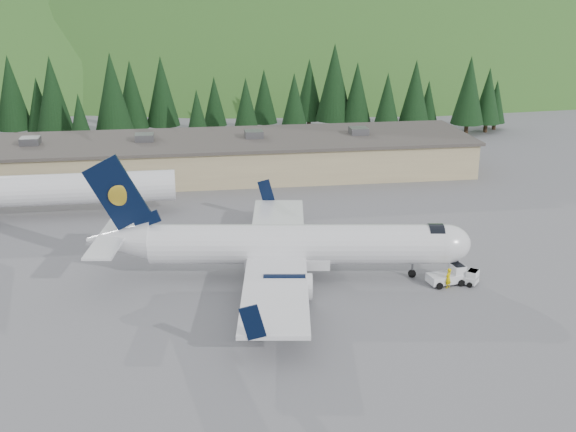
# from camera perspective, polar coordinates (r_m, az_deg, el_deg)

# --- Properties ---
(ground) EXTENTS (600.00, 600.00, 0.00)m
(ground) POSITION_cam_1_polar(r_m,az_deg,el_deg) (66.77, 0.77, -4.86)
(ground) COLOR slate
(airliner) EXTENTS (35.06, 33.03, 11.64)m
(airliner) POSITION_cam_1_polar(r_m,az_deg,el_deg) (65.61, -0.11, -2.37)
(airliner) COLOR white
(airliner) RESTS_ON ground
(second_airliner) EXTENTS (27.50, 11.00, 10.05)m
(second_airliner) POSITION_cam_1_polar(r_m,az_deg,el_deg) (86.98, -18.12, 2.07)
(second_airliner) COLOR white
(second_airliner) RESTS_ON ground
(baggage_tug_a) EXTENTS (3.50, 2.40, 1.75)m
(baggage_tug_a) POSITION_cam_1_polar(r_m,az_deg,el_deg) (66.74, 12.61, -4.61)
(baggage_tug_a) COLOR white
(baggage_tug_a) RESTS_ON ground
(baggage_tug_b) EXTENTS (2.84, 2.66, 1.39)m
(baggage_tug_b) POSITION_cam_1_polar(r_m,az_deg,el_deg) (67.16, 13.86, -4.70)
(baggage_tug_b) COLOR white
(baggage_tug_b) RESTS_ON ground
(terminal_building) EXTENTS (71.00, 17.00, 6.10)m
(terminal_building) POSITION_cam_1_polar(r_m,az_deg,el_deg) (101.50, -5.52, 4.72)
(terminal_building) COLOR tan
(terminal_building) RESTS_ON ground
(ramp_worker) EXTENTS (0.81, 0.78, 1.87)m
(ramp_worker) POSITION_cam_1_polar(r_m,az_deg,el_deg) (65.75, 12.55, -4.82)
(ramp_worker) COLOR #DCBF00
(ramp_worker) RESTS_ON ground
(tree_line) EXTENTS (111.13, 16.82, 14.35)m
(tree_line) POSITION_cam_1_polar(r_m,az_deg,el_deg) (124.25, -8.03, 9.35)
(tree_line) COLOR black
(tree_line) RESTS_ON ground
(hills) EXTENTS (614.00, 330.00, 300.00)m
(hills) POSITION_cam_1_polar(r_m,az_deg,el_deg) (296.15, 4.40, -3.42)
(hills) COLOR #25521E
(hills) RESTS_ON ground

